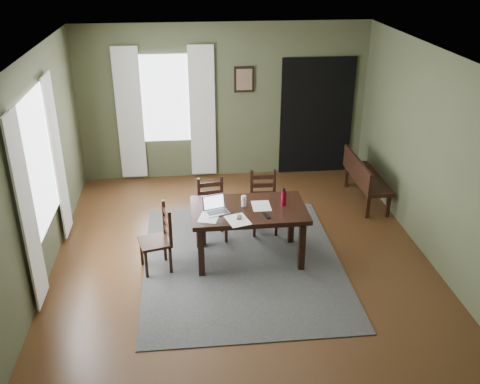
{
  "coord_description": "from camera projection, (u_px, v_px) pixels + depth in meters",
  "views": [
    {
      "loc": [
        -0.66,
        -6.02,
        3.91
      ],
      "look_at": [
        0.0,
        0.3,
        0.9
      ],
      "focal_mm": 40.0,
      "sensor_mm": 36.0,
      "label": 1
    }
  ],
  "objects": [
    {
      "name": "paper_e",
      "position": [
        238.0,
        220.0,
        6.62
      ],
      "size": [
        0.34,
        0.39,
        0.0
      ],
      "primitive_type": "cube",
      "rotation": [
        0.0,
        0.0,
        0.28
      ],
      "color": "white",
      "rests_on": "dining_table"
    },
    {
      "name": "chair_back_left",
      "position": [
        212.0,
        210.0,
        7.57
      ],
      "size": [
        0.43,
        0.43,
        0.88
      ],
      "rotation": [
        0.0,
        0.0,
        0.13
      ],
      "color": "black",
      "rests_on": "rug"
    },
    {
      "name": "room_shell",
      "position": [
        243.0,
        134.0,
        6.37
      ],
      "size": [
        5.02,
        6.02,
        2.71
      ],
      "color": "#494F34",
      "rests_on": "ground"
    },
    {
      "name": "curtain_back_left",
      "position": [
        130.0,
        115.0,
        9.12
      ],
      "size": [
        0.44,
        0.03,
        2.3
      ],
      "color": "silver",
      "rests_on": "ground"
    },
    {
      "name": "window_left",
      "position": [
        38.0,
        164.0,
        6.47
      ],
      "size": [
        0.01,
        1.3,
        1.7
      ],
      "color": "white",
      "rests_on": "ground"
    },
    {
      "name": "curtain_left_far",
      "position": [
        58.0,
        158.0,
        7.32
      ],
      "size": [
        0.03,
        0.48,
        2.3
      ],
      "color": "silver",
      "rests_on": "ground"
    },
    {
      "name": "rug",
      "position": [
        242.0,
        262.0,
        7.14
      ],
      "size": [
        2.6,
        3.2,
        0.01
      ],
      "color": "#3C3C3C",
      "rests_on": "ground"
    },
    {
      "name": "curtain_back_right",
      "position": [
        202.0,
        112.0,
        9.24
      ],
      "size": [
        0.44,
        0.03,
        2.3
      ],
      "color": "silver",
      "rests_on": "ground"
    },
    {
      "name": "framed_picture",
      "position": [
        244.0,
        79.0,
        9.09
      ],
      "size": [
        0.34,
        0.03,
        0.44
      ],
      "color": "black",
      "rests_on": "ground"
    },
    {
      "name": "curtain_left_near",
      "position": [
        27.0,
        213.0,
        5.84
      ],
      "size": [
        0.03,
        0.48,
        2.3
      ],
      "color": "silver",
      "rests_on": "ground"
    },
    {
      "name": "water_bottle",
      "position": [
        284.0,
        198.0,
        6.96
      ],
      "size": [
        0.07,
        0.07,
        0.23
      ],
      "rotation": [
        0.0,
        0.0,
        0.11
      ],
      "color": "#A10C29",
      "rests_on": "dining_table"
    },
    {
      "name": "ground",
      "position": [
        242.0,
        263.0,
        7.14
      ],
      "size": [
        5.0,
        6.0,
        0.01
      ],
      "color": "#492C16"
    },
    {
      "name": "bench",
      "position": [
        364.0,
        176.0,
        8.63
      ],
      "size": [
        0.43,
        1.34,
        0.76
      ],
      "rotation": [
        0.0,
        0.0,
        1.57
      ],
      "color": "black",
      "rests_on": "ground"
    },
    {
      "name": "doorway_back",
      "position": [
        316.0,
        117.0,
        9.52
      ],
      "size": [
        1.3,
        0.03,
        2.1
      ],
      "color": "black",
      "rests_on": "ground"
    },
    {
      "name": "chair_end",
      "position": [
        158.0,
        240.0,
        6.83
      ],
      "size": [
        0.47,
        0.47,
        0.88
      ],
      "rotation": [
        0.0,
        0.0,
        -1.32
      ],
      "color": "black",
      "rests_on": "rug"
    },
    {
      "name": "laptop",
      "position": [
        215.0,
        208.0,
        6.82
      ],
      "size": [
        0.36,
        0.31,
        0.2
      ],
      "rotation": [
        0.0,
        0.0,
        0.29
      ],
      "color": "#B7B7BC",
      "rests_on": "dining_table"
    },
    {
      "name": "dining_table",
      "position": [
        249.0,
        214.0,
        6.96
      ],
      "size": [
        1.5,
        0.91,
        0.75
      ],
      "rotation": [
        0.0,
        0.0,
        0.01
      ],
      "color": "black",
      "rests_on": "rug"
    },
    {
      "name": "paper_c",
      "position": [
        261.0,
        206.0,
        6.97
      ],
      "size": [
        0.24,
        0.31,
        0.0
      ],
      "primitive_type": "cube",
      "rotation": [
        0.0,
        0.0,
        0.0
      ],
      "color": "white",
      "rests_on": "dining_table"
    },
    {
      "name": "paper_a",
      "position": [
        209.0,
        217.0,
        6.69
      ],
      "size": [
        0.31,
        0.36,
        0.0
      ],
      "primitive_type": "cube",
      "rotation": [
        0.0,
        0.0,
        -0.28
      ],
      "color": "white",
      "rests_on": "dining_table"
    },
    {
      "name": "computer_mouse",
      "position": [
        239.0,
        217.0,
        6.66
      ],
      "size": [
        0.07,
        0.1,
        0.03
      ],
      "primitive_type": "cube",
      "rotation": [
        0.0,
        0.0,
        -0.23
      ],
      "color": "#3F3F42",
      "rests_on": "dining_table"
    },
    {
      "name": "window_back",
      "position": [
        165.0,
        99.0,
        9.1
      ],
      "size": [
        1.0,
        0.01,
        1.5
      ],
      "color": "white",
      "rests_on": "ground"
    },
    {
      "name": "tv_remote",
      "position": [
        266.0,
        216.0,
        6.71
      ],
      "size": [
        0.09,
        0.17,
        0.02
      ],
      "primitive_type": "cube",
      "rotation": [
        0.0,
        0.0,
        0.28
      ],
      "color": "black",
      "rests_on": "dining_table"
    },
    {
      "name": "chair_back_right",
      "position": [
        264.0,
        203.0,
        7.76
      ],
      "size": [
        0.4,
        0.4,
        0.9
      ],
      "rotation": [
        0.0,
        0.0,
        -0.02
      ],
      "color": "black",
      "rests_on": "rug"
    },
    {
      "name": "drinking_glass",
      "position": [
        244.0,
        201.0,
        6.94
      ],
      "size": [
        0.07,
        0.07,
        0.15
      ],
      "primitive_type": "cylinder",
      "rotation": [
        0.0,
        0.0,
        -0.12
      ],
      "color": "silver",
      "rests_on": "dining_table"
    }
  ]
}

